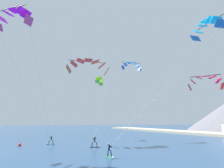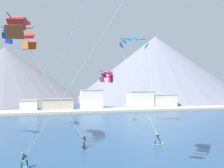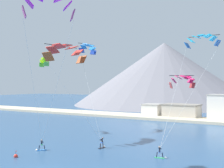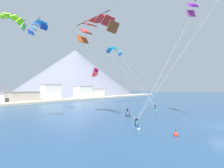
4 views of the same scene
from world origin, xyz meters
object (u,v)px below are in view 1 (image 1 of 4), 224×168
object	(u,v)px
kitesurfer_near_trail	(110,154)
parafoil_kite_near_lead	(88,65)
kitesurfer_mid_center	(50,142)
kitesurfer_near_lead	(96,144)
parafoil_kite_mid_center	(14,17)
parafoil_kite_distant_low_drift	(205,81)
parafoil_kite_near_trail	(206,27)
parafoil_kite_distant_mid_solo	(132,65)
parafoil_kite_distant_high_outer	(100,80)
race_marker_buoy	(20,145)

from	to	relation	value
kitesurfer_near_trail	parafoil_kite_near_lead	size ratio (longest dim) A/B	0.12
kitesurfer_mid_center	kitesurfer_near_lead	bearing A→B (deg)	43.14
parafoil_kite_mid_center	parafoil_kite_distant_low_drift	size ratio (longest dim) A/B	3.83
kitesurfer_near_lead	parafoil_kite_near_lead	world-z (taller)	parafoil_kite_near_lead
parafoil_kite_near_lead	parafoil_kite_near_trail	bearing A→B (deg)	31.47
parafoil_kite_distant_low_drift	parafoil_kite_distant_mid_solo	bearing A→B (deg)	-168.18
kitesurfer_near_trail	parafoil_kite_distant_low_drift	xyz separation A→B (m)	(-3.33, 17.76, 10.13)
parafoil_kite_distant_low_drift	parafoil_kite_near_lead	bearing A→B (deg)	-133.34
parafoil_kite_distant_mid_solo	parafoil_kite_distant_low_drift	bearing A→B (deg)	11.82
kitesurfer_mid_center	parafoil_kite_near_trail	distance (m)	31.49
parafoil_kite_distant_mid_solo	parafoil_kite_distant_high_outer	bearing A→B (deg)	-137.37
parafoil_kite_near_trail	parafoil_kite_distant_mid_solo	xyz separation A→B (m)	(-23.73, -0.17, 0.20)
kitesurfer_mid_center	race_marker_buoy	world-z (taller)	kitesurfer_mid_center
kitesurfer_mid_center	parafoil_kite_distant_mid_solo	size ratio (longest dim) A/B	0.31
kitesurfer_near_trail	parafoil_kite_near_trail	xyz separation A→B (m)	(1.40, 13.96, 16.84)
parafoil_kite_near_lead	race_marker_buoy	world-z (taller)	parafoil_kite_near_lead
kitesurfer_near_trail	parafoil_kite_distant_mid_solo	distance (m)	31.29
kitesurfer_near_lead	parafoil_kite_distant_high_outer	size ratio (longest dim) A/B	0.41
parafoil_kite_distant_low_drift	kitesurfer_near_trail	bearing A→B (deg)	-79.39
kitesurfer_mid_center	parafoil_kite_distant_high_outer	bearing A→B (deg)	132.32
parafoil_kite_near_trail	kitesurfer_near_lead	bearing A→B (deg)	-133.12
parafoil_kite_distant_high_outer	parafoil_kite_distant_low_drift	size ratio (longest dim) A/B	0.86
parafoil_kite_near_lead	parafoil_kite_near_trail	distance (m)	23.17
kitesurfer_mid_center	parafoil_kite_distant_high_outer	size ratio (longest dim) A/B	0.39
parafoil_kite_near_lead	parafoil_kite_distant_low_drift	size ratio (longest dim) A/B	3.07
parafoil_kite_distant_high_outer	race_marker_buoy	size ratio (longest dim) A/B	4.17
race_marker_buoy	kitesurfer_mid_center	bearing A→B (deg)	94.03
parafoil_kite_near_lead	race_marker_buoy	distance (m)	19.39
parafoil_kite_near_lead	parafoil_kite_distant_mid_solo	bearing A→B (deg)	108.73
parafoil_kite_near_lead	kitesurfer_near_lead	bearing A→B (deg)	-3.68
parafoil_kite_distant_high_outer	parafoil_kite_near_lead	bearing A→B (deg)	-28.94
kitesurfer_mid_center	parafoil_kite_distant_mid_solo	xyz separation A→B (m)	(-5.10, 18.83, 17.04)
race_marker_buoy	parafoil_kite_near_lead	bearing A→B (deg)	96.79
kitesurfer_near_lead	kitesurfer_mid_center	size ratio (longest dim) A/B	1.05
kitesurfer_near_lead	parafoil_kite_near_trail	bearing A→B (deg)	46.88
kitesurfer_near_trail	parafoil_kite_distant_high_outer	xyz separation A→B (m)	(-28.89, 7.75, 14.12)
kitesurfer_near_lead	kitesurfer_mid_center	bearing A→B (deg)	-136.86
race_marker_buoy	kitesurfer_near_lead	bearing A→B (deg)	60.11
parafoil_kite_mid_center	kitesurfer_near_lead	bearing A→B (deg)	95.34
parafoil_kite_near_trail	parafoil_kite_distant_mid_solo	size ratio (longest dim) A/B	3.11
parafoil_kite_distant_high_outer	race_marker_buoy	world-z (taller)	parafoil_kite_distant_high_outer
kitesurfer_near_lead	race_marker_buoy	bearing A→B (deg)	-119.89
parafoil_kite_distant_low_drift	race_marker_buoy	size ratio (longest dim) A/B	4.87
kitesurfer_near_trail	race_marker_buoy	xyz separation A→B (m)	(-16.89, -9.95, -0.31)
kitesurfer_near_trail	kitesurfer_mid_center	world-z (taller)	kitesurfer_near_trail
parafoil_kite_near_lead	parafoil_kite_distant_low_drift	xyz separation A→B (m)	(14.97, 15.87, -4.85)
kitesurfer_near_lead	race_marker_buoy	distance (m)	13.08
parafoil_kite_near_trail	parafoil_kite_near_lead	bearing A→B (deg)	-148.53
kitesurfer_near_lead	parafoil_kite_near_trail	world-z (taller)	parafoil_kite_near_trail
parafoil_kite_mid_center	race_marker_buoy	distance (m)	20.58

